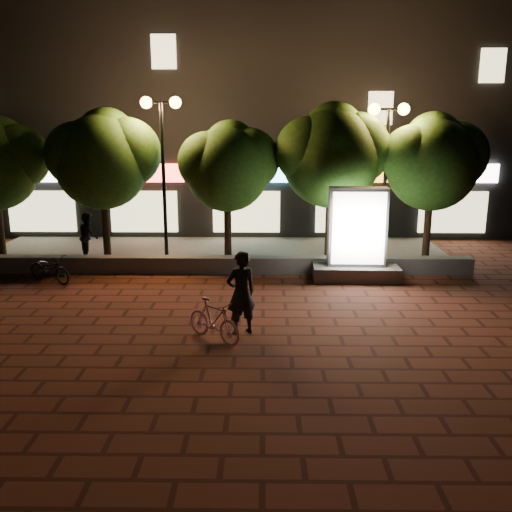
{
  "coord_description": "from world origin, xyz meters",
  "views": [
    {
      "loc": [
        1.67,
        -12.29,
        4.47
      ],
      "look_at": [
        1.48,
        1.5,
        1.13
      ],
      "focal_mm": 38.67,
      "sensor_mm": 36.0,
      "label": 1
    }
  ],
  "objects_px": {
    "ad_kiosk": "(356,243)",
    "scooter_parked": "(50,268)",
    "tree_mid": "(229,163)",
    "tree_left": "(104,156)",
    "tree_far_right": "(434,159)",
    "pedestrian": "(88,236)",
    "tree_right": "(333,152)",
    "rider": "(241,293)",
    "scooter_pink": "(214,320)",
    "street_lamp_left": "(162,137)",
    "street_lamp_right": "(387,142)"
  },
  "relations": [
    {
      "from": "rider",
      "to": "scooter_parked",
      "type": "bearing_deg",
      "value": -61.43
    },
    {
      "from": "tree_right",
      "to": "scooter_pink",
      "type": "distance_m",
      "value": 8.22
    },
    {
      "from": "tree_left",
      "to": "street_lamp_right",
      "type": "relative_size",
      "value": 0.98
    },
    {
      "from": "scooter_parked",
      "to": "tree_mid",
      "type": "bearing_deg",
      "value": -34.31
    },
    {
      "from": "tree_far_right",
      "to": "rider",
      "type": "bearing_deg",
      "value": -132.18
    },
    {
      "from": "street_lamp_left",
      "to": "scooter_parked",
      "type": "relative_size",
      "value": 3.3
    },
    {
      "from": "tree_far_right",
      "to": "scooter_pink",
      "type": "height_order",
      "value": "tree_far_right"
    },
    {
      "from": "tree_left",
      "to": "ad_kiosk",
      "type": "bearing_deg",
      "value": -14.83
    },
    {
      "from": "scooter_pink",
      "to": "pedestrian",
      "type": "relative_size",
      "value": 0.97
    },
    {
      "from": "street_lamp_left",
      "to": "street_lamp_right",
      "type": "height_order",
      "value": "street_lamp_left"
    },
    {
      "from": "tree_mid",
      "to": "pedestrian",
      "type": "relative_size",
      "value": 2.89
    },
    {
      "from": "street_lamp_right",
      "to": "ad_kiosk",
      "type": "xyz_separation_m",
      "value": [
        -1.12,
        -1.81,
        -2.81
      ]
    },
    {
      "from": "tree_mid",
      "to": "rider",
      "type": "xyz_separation_m",
      "value": [
        0.64,
        -6.47,
        -2.3
      ]
    },
    {
      "from": "scooter_parked",
      "to": "scooter_pink",
      "type": "bearing_deg",
      "value": -101.8
    },
    {
      "from": "street_lamp_left",
      "to": "tree_left",
      "type": "bearing_deg",
      "value": 172.3
    },
    {
      "from": "tree_right",
      "to": "rider",
      "type": "bearing_deg",
      "value": -112.37
    },
    {
      "from": "tree_mid",
      "to": "tree_far_right",
      "type": "distance_m",
      "value": 6.5
    },
    {
      "from": "tree_right",
      "to": "street_lamp_left",
      "type": "xyz_separation_m",
      "value": [
        -5.36,
        -0.26,
        0.46
      ]
    },
    {
      "from": "tree_right",
      "to": "street_lamp_right",
      "type": "bearing_deg",
      "value": -9.1
    },
    {
      "from": "tree_far_right",
      "to": "street_lamp_left",
      "type": "height_order",
      "value": "street_lamp_left"
    },
    {
      "from": "tree_left",
      "to": "scooter_parked",
      "type": "relative_size",
      "value": 3.12
    },
    {
      "from": "street_lamp_right",
      "to": "scooter_pink",
      "type": "bearing_deg",
      "value": -126.29
    },
    {
      "from": "street_lamp_left",
      "to": "rider",
      "type": "xyz_separation_m",
      "value": [
        2.69,
        -6.2,
        -3.11
      ]
    },
    {
      "from": "tree_mid",
      "to": "street_lamp_right",
      "type": "xyz_separation_m",
      "value": [
        4.95,
        -0.26,
        0.68
      ]
    },
    {
      "from": "pedestrian",
      "to": "tree_far_right",
      "type": "bearing_deg",
      "value": -114.56
    },
    {
      "from": "ad_kiosk",
      "to": "rider",
      "type": "bearing_deg",
      "value": -125.89
    },
    {
      "from": "street_lamp_left",
      "to": "street_lamp_right",
      "type": "distance_m",
      "value": 7.0
    },
    {
      "from": "street_lamp_left",
      "to": "scooter_pink",
      "type": "bearing_deg",
      "value": -72.15
    },
    {
      "from": "tree_mid",
      "to": "scooter_pink",
      "type": "xyz_separation_m",
      "value": [
        0.08,
        -6.89,
        -2.76
      ]
    },
    {
      "from": "street_lamp_right",
      "to": "ad_kiosk",
      "type": "relative_size",
      "value": 1.85
    },
    {
      "from": "tree_left",
      "to": "tree_right",
      "type": "relative_size",
      "value": 0.97
    },
    {
      "from": "scooter_parked",
      "to": "tree_left",
      "type": "bearing_deg",
      "value": 6.94
    },
    {
      "from": "street_lamp_right",
      "to": "scooter_pink",
      "type": "distance_m",
      "value": 8.91
    },
    {
      "from": "tree_far_right",
      "to": "rider",
      "type": "distance_m",
      "value": 9.06
    },
    {
      "from": "tree_far_right",
      "to": "ad_kiosk",
      "type": "distance_m",
      "value": 4.08
    },
    {
      "from": "ad_kiosk",
      "to": "scooter_parked",
      "type": "bearing_deg",
      "value": -176.6
    },
    {
      "from": "street_lamp_right",
      "to": "rider",
      "type": "xyz_separation_m",
      "value": [
        -4.31,
        -6.2,
        -2.97
      ]
    },
    {
      "from": "tree_mid",
      "to": "scooter_parked",
      "type": "relative_size",
      "value": 2.87
    },
    {
      "from": "tree_far_right",
      "to": "pedestrian",
      "type": "xyz_separation_m",
      "value": [
        -11.15,
        -0.11,
        -2.51
      ]
    },
    {
      "from": "tree_mid",
      "to": "pedestrian",
      "type": "height_order",
      "value": "tree_mid"
    },
    {
      "from": "tree_mid",
      "to": "street_lamp_right",
      "type": "bearing_deg",
      "value": -3.04
    },
    {
      "from": "street_lamp_right",
      "to": "scooter_pink",
      "type": "relative_size",
      "value": 3.32
    },
    {
      "from": "tree_right",
      "to": "ad_kiosk",
      "type": "bearing_deg",
      "value": -75.91
    },
    {
      "from": "tree_mid",
      "to": "tree_right",
      "type": "xyz_separation_m",
      "value": [
        3.31,
        0.0,
        0.35
      ]
    },
    {
      "from": "street_lamp_left",
      "to": "pedestrian",
      "type": "bearing_deg",
      "value": 176.54
    },
    {
      "from": "tree_mid",
      "to": "pedestrian",
      "type": "xyz_separation_m",
      "value": [
        -4.64,
        -0.11,
        -2.36
      ]
    },
    {
      "from": "rider",
      "to": "scooter_parked",
      "type": "xyz_separation_m",
      "value": [
        -5.66,
        3.87,
        -0.51
      ]
    },
    {
      "from": "tree_left",
      "to": "street_lamp_left",
      "type": "height_order",
      "value": "street_lamp_left"
    },
    {
      "from": "scooter_pink",
      "to": "pedestrian",
      "type": "height_order",
      "value": "pedestrian"
    },
    {
      "from": "street_lamp_right",
      "to": "rider",
      "type": "bearing_deg",
      "value": -124.76
    }
  ]
}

